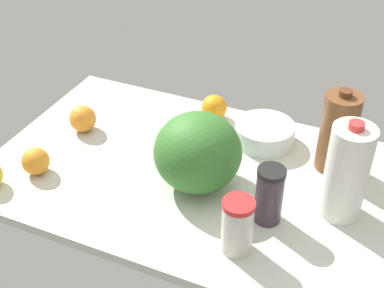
{
  "coord_description": "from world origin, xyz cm",
  "views": [
    {
      "loc": [
        49.81,
        -113.42,
        102.75
      ],
      "look_at": [
        0.0,
        0.0,
        13.0
      ],
      "focal_mm": 50.0,
      "sensor_mm": 36.0,
      "label": 1
    }
  ],
  "objects_px": {
    "milk_jug": "(347,172)",
    "watermelon": "(198,152)",
    "mixing_bowl": "(265,133)",
    "tumbler_cup": "(237,226)",
    "shaker_bottle": "(269,195)",
    "chocolate_milk_jug": "(338,132)",
    "orange_by_jug": "(36,161)",
    "orange_far_back": "(83,119)",
    "orange_beside_bowl": "(214,108)"
  },
  "relations": [
    {
      "from": "mixing_bowl",
      "to": "orange_beside_bowl",
      "type": "xyz_separation_m",
      "value": [
        -0.2,
        0.06,
        0.01
      ]
    },
    {
      "from": "chocolate_milk_jug",
      "to": "tumbler_cup",
      "type": "distance_m",
      "value": 0.46
    },
    {
      "from": "chocolate_milk_jug",
      "to": "watermelon",
      "type": "bearing_deg",
      "value": -145.17
    },
    {
      "from": "chocolate_milk_jug",
      "to": "orange_by_jug",
      "type": "bearing_deg",
      "value": -154.41
    },
    {
      "from": "shaker_bottle",
      "to": "orange_by_jug",
      "type": "xyz_separation_m",
      "value": [
        -0.68,
        -0.08,
        -0.04
      ]
    },
    {
      "from": "orange_beside_bowl",
      "to": "watermelon",
      "type": "bearing_deg",
      "value": -75.98
    },
    {
      "from": "milk_jug",
      "to": "orange_by_jug",
      "type": "height_order",
      "value": "milk_jug"
    },
    {
      "from": "milk_jug",
      "to": "shaker_bottle",
      "type": "bearing_deg",
      "value": -148.11
    },
    {
      "from": "orange_beside_bowl",
      "to": "tumbler_cup",
      "type": "bearing_deg",
      "value": -62.88
    },
    {
      "from": "chocolate_milk_jug",
      "to": "orange_beside_bowl",
      "type": "xyz_separation_m",
      "value": [
        -0.42,
        0.1,
        -0.08
      ]
    },
    {
      "from": "milk_jug",
      "to": "chocolate_milk_jug",
      "type": "xyz_separation_m",
      "value": [
        -0.06,
        0.19,
        -0.01
      ]
    },
    {
      "from": "chocolate_milk_jug",
      "to": "watermelon",
      "type": "xyz_separation_m",
      "value": [
        -0.34,
        -0.24,
        -0.01
      ]
    },
    {
      "from": "orange_far_back",
      "to": "orange_by_jug",
      "type": "distance_m",
      "value": 0.24
    },
    {
      "from": "tumbler_cup",
      "to": "orange_far_back",
      "type": "bearing_deg",
      "value": 155.26
    },
    {
      "from": "orange_beside_bowl",
      "to": "orange_by_jug",
      "type": "height_order",
      "value": "orange_beside_bowl"
    },
    {
      "from": "milk_jug",
      "to": "mixing_bowl",
      "type": "distance_m",
      "value": 0.38
    },
    {
      "from": "watermelon",
      "to": "orange_beside_bowl",
      "type": "relative_size",
      "value": 2.87
    },
    {
      "from": "tumbler_cup",
      "to": "orange_far_back",
      "type": "height_order",
      "value": "tumbler_cup"
    },
    {
      "from": "mixing_bowl",
      "to": "orange_far_back",
      "type": "height_order",
      "value": "orange_far_back"
    },
    {
      "from": "mixing_bowl",
      "to": "tumbler_cup",
      "type": "relative_size",
      "value": 1.21
    },
    {
      "from": "orange_beside_bowl",
      "to": "orange_by_jug",
      "type": "relative_size",
      "value": 1.05
    },
    {
      "from": "milk_jug",
      "to": "orange_far_back",
      "type": "height_order",
      "value": "milk_jug"
    },
    {
      "from": "milk_jug",
      "to": "orange_far_back",
      "type": "bearing_deg",
      "value": 176.23
    },
    {
      "from": "shaker_bottle",
      "to": "orange_beside_bowl",
      "type": "bearing_deg",
      "value": 128.05
    },
    {
      "from": "milk_jug",
      "to": "watermelon",
      "type": "xyz_separation_m",
      "value": [
        -0.4,
        -0.04,
        -0.03
      ]
    },
    {
      "from": "shaker_bottle",
      "to": "chocolate_milk_jug",
      "type": "xyz_separation_m",
      "value": [
        0.11,
        0.3,
        0.04
      ]
    },
    {
      "from": "orange_beside_bowl",
      "to": "orange_by_jug",
      "type": "xyz_separation_m",
      "value": [
        -0.37,
        -0.48,
        -0.0
      ]
    },
    {
      "from": "mixing_bowl",
      "to": "watermelon",
      "type": "height_order",
      "value": "watermelon"
    },
    {
      "from": "orange_far_back",
      "to": "orange_by_jug",
      "type": "relative_size",
      "value": 1.07
    },
    {
      "from": "chocolate_milk_jug",
      "to": "orange_far_back",
      "type": "relative_size",
      "value": 3.01
    },
    {
      "from": "orange_far_back",
      "to": "milk_jug",
      "type": "bearing_deg",
      "value": -3.77
    },
    {
      "from": "tumbler_cup",
      "to": "watermelon",
      "type": "bearing_deg",
      "value": 134.09
    },
    {
      "from": "shaker_bottle",
      "to": "orange_beside_bowl",
      "type": "relative_size",
      "value": 1.93
    },
    {
      "from": "watermelon",
      "to": "shaker_bottle",
      "type": "bearing_deg",
      "value": -14.95
    },
    {
      "from": "orange_far_back",
      "to": "orange_beside_bowl",
      "type": "bearing_deg",
      "value": 32.87
    },
    {
      "from": "watermelon",
      "to": "tumbler_cup",
      "type": "xyz_separation_m",
      "value": [
        0.19,
        -0.19,
        -0.03
      ]
    },
    {
      "from": "mixing_bowl",
      "to": "orange_by_jug",
      "type": "distance_m",
      "value": 0.7
    },
    {
      "from": "orange_far_back",
      "to": "orange_beside_bowl",
      "type": "distance_m",
      "value": 0.44
    },
    {
      "from": "orange_by_jug",
      "to": "shaker_bottle",
      "type": "bearing_deg",
      "value": 6.98
    },
    {
      "from": "shaker_bottle",
      "to": "orange_by_jug",
      "type": "distance_m",
      "value": 0.69
    },
    {
      "from": "mixing_bowl",
      "to": "orange_far_back",
      "type": "relative_size",
      "value": 2.15
    },
    {
      "from": "tumbler_cup",
      "to": "mixing_bowl",
      "type": "bearing_deg",
      "value": 99.02
    },
    {
      "from": "mixing_bowl",
      "to": "tumbler_cup",
      "type": "xyz_separation_m",
      "value": [
        0.07,
        -0.47,
        0.05
      ]
    },
    {
      "from": "chocolate_milk_jug",
      "to": "milk_jug",
      "type": "bearing_deg",
      "value": -73.24
    },
    {
      "from": "chocolate_milk_jug",
      "to": "orange_beside_bowl",
      "type": "bearing_deg",
      "value": 166.49
    },
    {
      "from": "shaker_bottle",
      "to": "watermelon",
      "type": "height_order",
      "value": "watermelon"
    },
    {
      "from": "watermelon",
      "to": "tumbler_cup",
      "type": "relative_size",
      "value": 1.59
    },
    {
      "from": "tumbler_cup",
      "to": "orange_far_back",
      "type": "relative_size",
      "value": 1.78
    },
    {
      "from": "orange_far_back",
      "to": "orange_beside_bowl",
      "type": "height_order",
      "value": "orange_far_back"
    },
    {
      "from": "milk_jug",
      "to": "tumbler_cup",
      "type": "distance_m",
      "value": 0.32
    }
  ]
}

